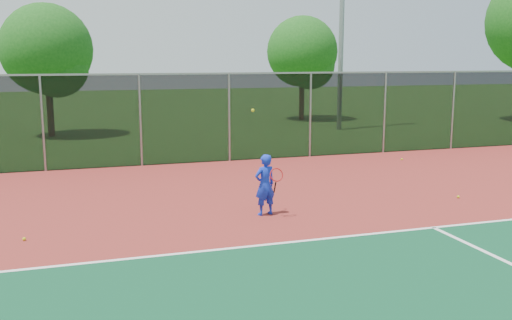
{
  "coord_description": "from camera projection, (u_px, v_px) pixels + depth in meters",
  "views": [
    {
      "loc": [
        -4.99,
        -6.8,
        3.5
      ],
      "look_at": [
        -1.26,
        5.0,
        1.3
      ],
      "focal_mm": 40.0,
      "sensor_mm": 36.0,
      "label": 1
    }
  ],
  "objects": [
    {
      "name": "court_apron",
      "position": [
        371.0,
        254.0,
        10.36
      ],
      "size": [
        30.0,
        20.0,
        0.02
      ],
      "primitive_type": "cube",
      "color": "maroon",
      "rests_on": "ground"
    },
    {
      "name": "practice_ball_2",
      "position": [
        458.0,
        197.0,
        14.44
      ],
      "size": [
        0.07,
        0.07,
        0.07
      ],
      "primitive_type": "sphere",
      "color": "#C5C817",
      "rests_on": "court_apron"
    },
    {
      "name": "practice_ball_1",
      "position": [
        24.0,
        239.0,
        11.06
      ],
      "size": [
        0.07,
        0.07,
        0.07
      ],
      "primitive_type": "sphere",
      "color": "#C5C817",
      "rests_on": "court_apron"
    },
    {
      "name": "practice_ball_7",
      "position": [
        402.0,
        159.0,
        19.85
      ],
      "size": [
        0.07,
        0.07,
        0.07
      ],
      "primitive_type": "sphere",
      "color": "#C5C817",
      "rests_on": "court_apron"
    },
    {
      "name": "tennis_player",
      "position": [
        265.0,
        185.0,
        12.79
      ],
      "size": [
        0.59,
        0.63,
        2.4
      ],
      "color": "#152FCA",
      "rests_on": "court_apron"
    },
    {
      "name": "ground",
      "position": [
        438.0,
        297.0,
        8.48
      ],
      "size": [
        120.0,
        120.0,
        0.0
      ],
      "primitive_type": "plane",
      "color": "#255418",
      "rests_on": "ground"
    },
    {
      "name": "fence_back",
      "position": [
        229.0,
        116.0,
        19.47
      ],
      "size": [
        30.0,
        0.06,
        3.03
      ],
      "color": "black",
      "rests_on": "court_apron"
    },
    {
      "name": "tree_back_mid",
      "position": [
        304.0,
        55.0,
        32.55
      ],
      "size": [
        4.04,
        4.04,
        5.94
      ],
      "color": "#3A2615",
      "rests_on": "ground"
    },
    {
      "name": "tree_back_left",
      "position": [
        49.0,
        53.0,
        25.43
      ],
      "size": [
        4.06,
        4.06,
        5.97
      ],
      "color": "#3A2615",
      "rests_on": "ground"
    }
  ]
}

